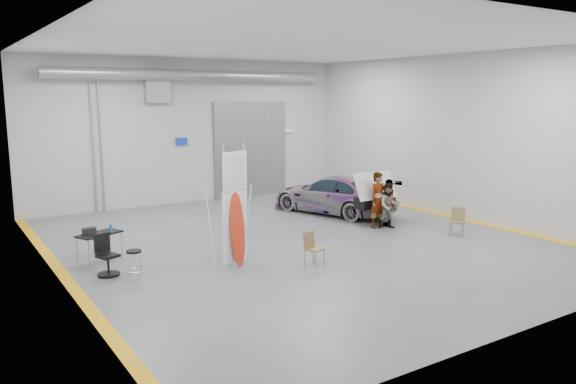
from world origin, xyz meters
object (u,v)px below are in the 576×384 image
person_a (378,200)px  folding_chair_near (314,255)px  person_b (389,206)px  sedan_car (333,194)px  shop_stool (134,265)px  person_c (389,202)px  office_chair (107,257)px  work_table (97,234)px  folding_chair_far (456,227)px  surfboard_display (233,218)px

person_a → folding_chair_near: size_ratio=2.14×
person_b → folding_chair_near: person_b is taller
person_a → folding_chair_near: 5.04m
sedan_car → shop_stool: size_ratio=6.60×
person_c → office_chair: size_ratio=1.59×
work_table → person_b: bearing=-9.5°
person_b → shop_stool: 9.06m
folding_chair_far → surfboard_display: bearing=-128.5°
person_b → folding_chair_far: 2.32m
person_b → work_table: bearing=-162.9°
sedan_car → person_b: 3.08m
surfboard_display → sedan_car: bearing=12.9°
folding_chair_near → shop_stool: folding_chair_near is taller
folding_chair_near → folding_chair_far: size_ratio=0.99×
surfboard_display → folding_chair_far: (7.54, -1.00, -1.03)m
sedan_car → folding_chair_near: size_ratio=5.52×
work_table → folding_chair_near: bearing=-37.6°
person_a → surfboard_display: bearing=-170.2°
shop_stool → person_b: bearing=4.1°
surfboard_display → folding_chair_near: (1.82, -1.11, -1.04)m
person_c → folding_chair_near: bearing=-15.3°
person_b → surfboard_display: 6.54m
work_table → person_c: bearing=-7.5°
office_chair → person_a: bearing=-18.6°
sedan_car → folding_chair_far: (1.12, -5.06, -0.44)m
person_c → surfboard_display: (-6.69, -1.27, 0.49)m
folding_chair_near → folding_chair_far: folding_chair_far is taller
sedan_car → office_chair: (-9.45, -2.96, -0.26)m
surfboard_display → folding_chair_far: size_ratio=3.58×
person_a → work_table: person_a is taller
sedan_car → surfboard_display: size_ratio=1.53×
person_b → shop_stool: bearing=-149.4°
person_c → folding_chair_near: (-4.87, -2.38, -0.55)m
sedan_car → folding_chair_far: 5.20m
work_table → person_a: bearing=-7.9°
surfboard_display → office_chair: size_ratio=3.12×
person_b → shop_stool: (-9.03, -0.64, -0.41)m
office_chair → person_c: bearing=-18.7°
surfboard_display → folding_chair_near: surfboard_display is taller
shop_stool → office_chair: (-0.45, 0.76, 0.08)m
person_a → person_b: 0.41m
person_c → person_b: bearing=7.8°
folding_chair_far → folding_chair_near: bearing=-119.8°
folding_chair_far → shop_stool: 10.21m
person_a → surfboard_display: surfboard_display is taller
shop_stool → person_c: bearing=5.7°
folding_chair_near → folding_chair_far: 5.72m
person_c → surfboard_display: size_ratio=0.51×
surfboard_display → shop_stool: bearing=153.2°
sedan_car → folding_chair_far: sedan_car is taller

